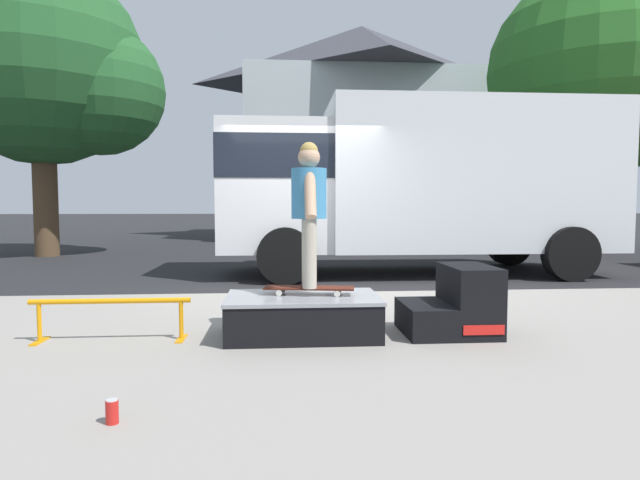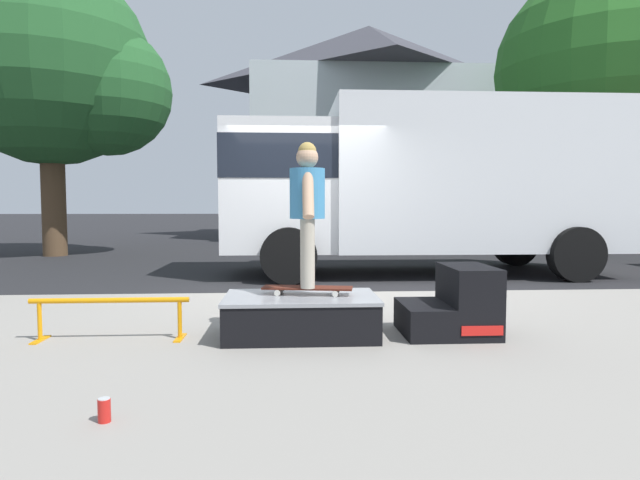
{
  "view_description": "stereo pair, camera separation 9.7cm",
  "coord_description": "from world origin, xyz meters",
  "px_view_note": "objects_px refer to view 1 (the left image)",
  "views": [
    {
      "loc": [
        -0.37,
        -7.28,
        1.25
      ],
      "look_at": [
        0.03,
        -1.93,
        0.89
      ],
      "focal_mm": 29.63,
      "sensor_mm": 36.0,
      "label": 1
    },
    {
      "loc": [
        -0.28,
        -7.29,
        1.25
      ],
      "look_at": [
        0.03,
        -1.93,
        0.89
      ],
      "focal_mm": 29.63,
      "sensor_mm": 36.0,
      "label": 2
    }
  ],
  "objects_px": {
    "skateboard": "(309,288)",
    "box_truck": "(412,180)",
    "street_tree_neighbour": "(606,79)",
    "grind_rail": "(111,310)",
    "skate_box": "(303,314)",
    "skater_kid": "(309,202)",
    "kicker_ramp": "(455,305)",
    "street_tree_main": "(53,70)",
    "soda_can": "(112,412)"
  },
  "relations": [
    {
      "from": "skateboard",
      "to": "box_truck",
      "type": "bearing_deg",
      "value": 66.4
    },
    {
      "from": "street_tree_neighbour",
      "to": "skateboard",
      "type": "bearing_deg",
      "value": -132.38
    },
    {
      "from": "grind_rail",
      "to": "street_tree_neighbour",
      "type": "relative_size",
      "value": 0.17
    },
    {
      "from": "skateboard",
      "to": "street_tree_neighbour",
      "type": "bearing_deg",
      "value": 47.62
    },
    {
      "from": "skate_box",
      "to": "street_tree_neighbour",
      "type": "relative_size",
      "value": 0.17
    },
    {
      "from": "street_tree_neighbour",
      "to": "skater_kid",
      "type": "bearing_deg",
      "value": -132.38
    },
    {
      "from": "kicker_ramp",
      "to": "skateboard",
      "type": "xyz_separation_m",
      "value": [
        -1.29,
        0.05,
        0.16
      ]
    },
    {
      "from": "skateboard",
      "to": "skater_kid",
      "type": "distance_m",
      "value": 0.75
    },
    {
      "from": "street_tree_main",
      "to": "soda_can",
      "type": "bearing_deg",
      "value": -66.87
    },
    {
      "from": "grind_rail",
      "to": "skater_kid",
      "type": "height_order",
      "value": "skater_kid"
    },
    {
      "from": "skater_kid",
      "to": "street_tree_main",
      "type": "height_order",
      "value": "street_tree_main"
    },
    {
      "from": "skate_box",
      "to": "grind_rail",
      "type": "xyz_separation_m",
      "value": [
        -1.6,
        -0.04,
        0.07
      ]
    },
    {
      "from": "skate_box",
      "to": "kicker_ramp",
      "type": "height_order",
      "value": "kicker_ramp"
    },
    {
      "from": "street_tree_main",
      "to": "street_tree_neighbour",
      "type": "distance_m",
      "value": 14.34
    },
    {
      "from": "skate_box",
      "to": "skater_kid",
      "type": "distance_m",
      "value": 0.97
    },
    {
      "from": "grind_rail",
      "to": "street_tree_neighbour",
      "type": "xyz_separation_m",
      "value": [
        10.33,
        9.58,
        4.31
      ]
    },
    {
      "from": "skater_kid",
      "to": "box_truck",
      "type": "distance_m",
      "value": 5.4
    },
    {
      "from": "skate_box",
      "to": "soda_can",
      "type": "xyz_separation_m",
      "value": [
        -1.06,
        -1.76,
        -0.13
      ]
    },
    {
      "from": "skateboard",
      "to": "skate_box",
      "type": "bearing_deg",
      "value": -141.68
    },
    {
      "from": "soda_can",
      "to": "skater_kid",
      "type": "bearing_deg",
      "value": 58.12
    },
    {
      "from": "skateboard",
      "to": "street_tree_main",
      "type": "bearing_deg",
      "value": 122.71
    },
    {
      "from": "grind_rail",
      "to": "skateboard",
      "type": "bearing_deg",
      "value": 2.91
    },
    {
      "from": "grind_rail",
      "to": "skater_kid",
      "type": "distance_m",
      "value": 1.89
    },
    {
      "from": "skateboard",
      "to": "street_tree_main",
      "type": "relative_size",
      "value": 0.11
    },
    {
      "from": "soda_can",
      "to": "street_tree_main",
      "type": "distance_m",
      "value": 12.31
    },
    {
      "from": "kicker_ramp",
      "to": "skateboard",
      "type": "distance_m",
      "value": 1.3
    },
    {
      "from": "skater_kid",
      "to": "soda_can",
      "type": "height_order",
      "value": "skater_kid"
    },
    {
      "from": "soda_can",
      "to": "skateboard",
      "type": "bearing_deg",
      "value": 58.12
    },
    {
      "from": "soda_can",
      "to": "box_truck",
      "type": "distance_m",
      "value": 7.65
    },
    {
      "from": "kicker_ramp",
      "to": "street_tree_main",
      "type": "height_order",
      "value": "street_tree_main"
    },
    {
      "from": "skate_box",
      "to": "box_truck",
      "type": "height_order",
      "value": "box_truck"
    },
    {
      "from": "skateboard",
      "to": "skater_kid",
      "type": "height_order",
      "value": "skater_kid"
    },
    {
      "from": "kicker_ramp",
      "to": "skater_kid",
      "type": "relative_size",
      "value": 0.63
    },
    {
      "from": "soda_can",
      "to": "box_truck",
      "type": "height_order",
      "value": "box_truck"
    },
    {
      "from": "box_truck",
      "to": "street_tree_neighbour",
      "type": "bearing_deg",
      "value": 35.02
    },
    {
      "from": "street_tree_neighbour",
      "to": "skate_box",
      "type": "bearing_deg",
      "value": -132.44
    },
    {
      "from": "grind_rail",
      "to": "street_tree_main",
      "type": "xyz_separation_m",
      "value": [
        -3.99,
        8.89,
        4.1
      ]
    },
    {
      "from": "kicker_ramp",
      "to": "skateboard",
      "type": "relative_size",
      "value": 0.98
    },
    {
      "from": "soda_can",
      "to": "grind_rail",
      "type": "bearing_deg",
      "value": 107.33
    },
    {
      "from": "skateboard",
      "to": "box_truck",
      "type": "height_order",
      "value": "box_truck"
    },
    {
      "from": "skateboard",
      "to": "skater_kid",
      "type": "xyz_separation_m",
      "value": [
        -0.0,
        -0.0,
        0.75
      ]
    },
    {
      "from": "kicker_ramp",
      "to": "street_tree_main",
      "type": "xyz_separation_m",
      "value": [
        -6.94,
        8.85,
        4.12
      ]
    },
    {
      "from": "skate_box",
      "to": "street_tree_main",
      "type": "distance_m",
      "value": 11.27
    },
    {
      "from": "kicker_ramp",
      "to": "skater_kid",
      "type": "height_order",
      "value": "skater_kid"
    },
    {
      "from": "box_truck",
      "to": "street_tree_main",
      "type": "distance_m",
      "value": 9.15
    },
    {
      "from": "soda_can",
      "to": "box_truck",
      "type": "xyz_separation_m",
      "value": [
        3.28,
        6.74,
        1.52
      ]
    },
    {
      "from": "street_tree_main",
      "to": "kicker_ramp",
      "type": "bearing_deg",
      "value": -51.88
    },
    {
      "from": "street_tree_main",
      "to": "box_truck",
      "type": "bearing_deg",
      "value": -26.34
    },
    {
      "from": "kicker_ramp",
      "to": "grind_rail",
      "type": "relative_size",
      "value": 0.6
    },
    {
      "from": "box_truck",
      "to": "street_tree_main",
      "type": "xyz_separation_m",
      "value": [
        -7.81,
        3.87,
        2.78
      ]
    }
  ]
}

